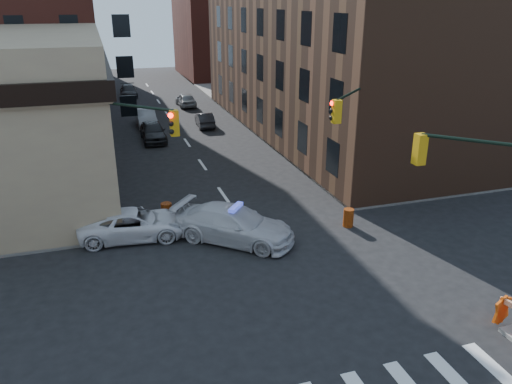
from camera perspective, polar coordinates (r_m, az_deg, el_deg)
ground at (r=20.96m, az=3.01°, el=-9.95°), size 140.00×140.00×0.00m
sidewalk_ne at (r=58.58m, az=13.15°, el=10.11°), size 34.00×54.50×0.15m
commercial_row_ne at (r=43.96m, az=9.10°, el=15.98°), size 14.00×34.00×14.00m
filler_nw at (r=79.37m, az=-25.72°, el=17.23°), size 20.00×18.00×16.00m
filler_ne at (r=77.63m, az=-2.39°, el=17.66°), size 16.00×16.00×12.00m
signal_pole_nw at (r=23.02m, az=-15.42°, el=4.05°), size 3.58×3.67×8.00m
signal_pole_ne at (r=26.10m, az=11.19°, el=6.40°), size 3.67×3.58×8.00m
tree_ne_near at (r=45.55m, az=0.49°, el=11.96°), size 3.00×3.00×4.85m
tree_ne_far at (r=53.13m, az=-2.26°, el=13.28°), size 3.00×3.00×4.85m
police_car at (r=23.70m, az=-2.50°, el=-3.73°), size 6.01×5.53×1.69m
pickup at (r=24.73m, az=-13.77°, el=-3.58°), size 5.38×2.87×1.44m
parked_car_wnear at (r=41.49m, az=-11.68°, el=6.79°), size 1.90×4.66×1.58m
parked_car_wfar at (r=46.54m, az=-12.43°, el=8.24°), size 1.63×4.62×1.52m
parked_car_wdeep at (r=61.68m, az=-14.36°, el=11.11°), size 1.94×4.66×1.35m
parked_car_enear at (r=45.64m, az=-5.89°, el=8.21°), size 1.56×3.94×1.28m
parked_car_efar at (r=54.85m, az=-8.03°, el=10.41°), size 1.83×4.28×1.44m
pedestrian_a at (r=25.77m, az=-21.89°, el=-2.75°), size 0.67×0.47×1.77m
pedestrian_b at (r=25.05m, az=-24.59°, el=-3.94°), size 1.02×0.93×1.71m
barrel_road at (r=25.74m, az=10.51°, el=-2.91°), size 0.67×0.67×0.94m
barrel_bank at (r=26.28m, az=-10.17°, el=-2.29°), size 0.69×0.69×1.00m
barricade_nw_a at (r=25.78m, az=-22.90°, el=-3.85°), size 1.41×0.85×0.99m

